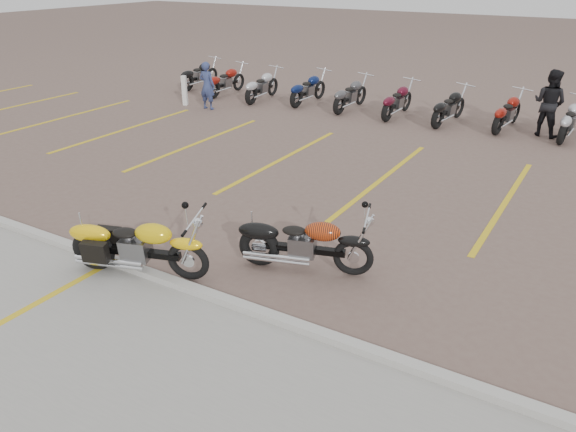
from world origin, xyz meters
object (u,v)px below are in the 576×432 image
Objects in this scene: yellow_cruiser at (137,248)px; person_a at (207,86)px; person_b at (549,103)px; bollard at (184,91)px; flame_cruiser at (302,245)px.

person_a is at bearing 104.64° from yellow_cruiser.
bollard is (-11.21, -2.37, -0.43)m from person_b.
bollard is (-9.10, 7.83, 0.06)m from flame_cruiser.
yellow_cruiser is 11.60m from bollard.
person_a is at bearing 118.58° from flame_cruiser.
person_b is at bearing 60.92° from flame_cruiser.
bollard is (-1.03, 0.03, -0.28)m from person_a.
bollard is at bearing 30.79° from person_b.
person_b is (2.10, 10.20, 0.49)m from flame_cruiser.
yellow_cruiser is 10.99m from person_a.
flame_cruiser is at bearing -40.70° from bollard.
flame_cruiser is 11.23m from person_a.
yellow_cruiser is 12.40m from person_b.
bollard is at bearing 108.83° from yellow_cruiser.
yellow_cruiser is at bearing 88.83° from person_b.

